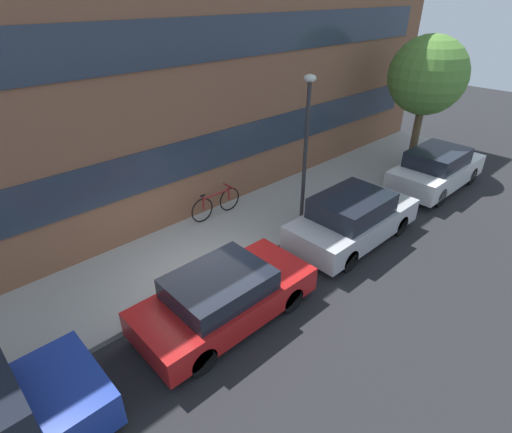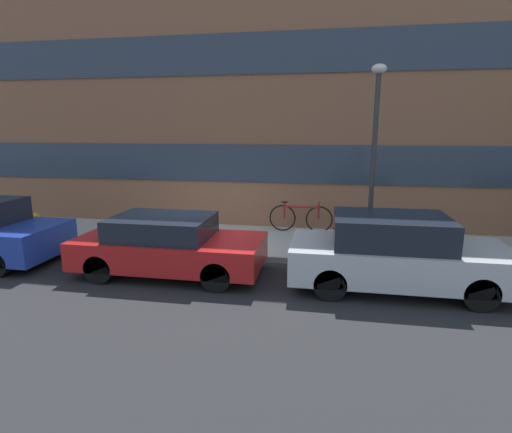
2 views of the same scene
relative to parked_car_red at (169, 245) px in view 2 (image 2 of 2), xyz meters
The scene contains 8 objects.
ground_plane 1.27m from the parked_car_red, 71.47° to the left, with size 56.00×56.00×0.00m, color #232326.
sidewalk_strip 2.59m from the parked_car_red, 82.00° to the left, with size 28.00×2.91×0.14m.
rowhouse_facade 5.94m from the parked_car_red, 85.43° to the left, with size 28.00×1.02×9.18m.
parked_car_red is the anchor object (origin of this frame).
parked_car_silver 4.56m from the parked_car_red, ahead, with size 4.02×1.74×1.42m.
fire_hydrant 4.47m from the parked_car_red, 161.72° to the left, with size 0.56×0.31×0.73m.
bicycle 4.32m from the parked_car_red, 53.99° to the left, with size 1.80×0.44×0.86m.
lamp_post 4.97m from the parked_car_red, 20.10° to the left, with size 0.32×0.32×4.21m.
Camera 2 is at (2.87, -8.65, 3.01)m, focal length 28.00 mm.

